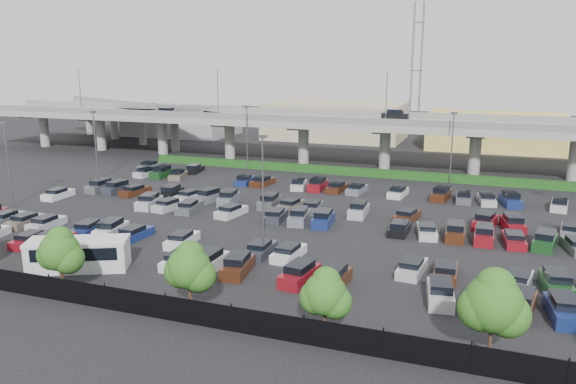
{
  "coord_description": "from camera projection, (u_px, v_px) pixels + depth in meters",
  "views": [
    {
      "loc": [
        21.07,
        -58.67,
        17.57
      ],
      "look_at": [
        -1.27,
        2.9,
        2.0
      ],
      "focal_mm": 35.0,
      "sensor_mm": 36.0,
      "label": 1
    }
  ],
  "objects": [
    {
      "name": "on_ramp",
      "position": [
        129.0,
        110.0,
        119.79
      ],
      "size": [
        50.93,
        30.13,
        8.8
      ],
      "color": "gray",
      "rests_on": "ground"
    },
    {
      "name": "hedge",
      "position": [
        344.0,
        171.0,
        87.44
      ],
      "size": [
        66.0,
        1.6,
        1.1
      ],
      "primitive_type": "cube",
      "color": "#113D12",
      "rests_on": "ground"
    },
    {
      "name": "overpass",
      "position": [
        354.0,
        125.0,
        92.42
      ],
      "size": [
        150.0,
        13.0,
        15.8
      ],
      "color": "gray",
      "rests_on": "ground"
    },
    {
      "name": "shuttle_bus",
      "position": [
        78.0,
        253.0,
        47.74
      ],
      "size": [
        8.76,
        6.08,
        2.68
      ],
      "color": "silver",
      "rests_on": "ground"
    },
    {
      "name": "ground",
      "position": [
        290.0,
        215.0,
        64.71
      ],
      "size": [
        280.0,
        280.0,
        0.0
      ],
      "primitive_type": "plane",
      "color": "black"
    },
    {
      "name": "parked_cars",
      "position": [
        277.0,
        218.0,
        61.31
      ],
      "size": [
        62.93,
        41.62,
        1.67
      ],
      "color": "#505357",
      "rests_on": "ground"
    },
    {
      "name": "light_poles",
      "position": [
        263.0,
        157.0,
        66.46
      ],
      "size": [
        66.9,
        48.38,
        10.3
      ],
      "color": "#4B4C50",
      "rests_on": "ground"
    },
    {
      "name": "comm_tower",
      "position": [
        416.0,
        68.0,
        127.45
      ],
      "size": [
        2.4,
        2.4,
        30.0
      ],
      "color": "#4B4C50",
      "rests_on": "ground"
    },
    {
      "name": "tree_row",
      "position": [
        172.0,
        264.0,
        39.4
      ],
      "size": [
        65.07,
        3.66,
        5.94
      ],
      "color": "#332316",
      "rests_on": "ground"
    },
    {
      "name": "fence",
      "position": [
        153.0,
        305.0,
        38.91
      ],
      "size": [
        70.0,
        0.1,
        2.0
      ],
      "color": "black",
      "rests_on": "ground"
    },
    {
      "name": "distant_buildings",
      "position": [
        447.0,
        127.0,
        116.26
      ],
      "size": [
        138.0,
        24.0,
        9.0
      ],
      "color": "gray",
      "rests_on": "ground"
    }
  ]
}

